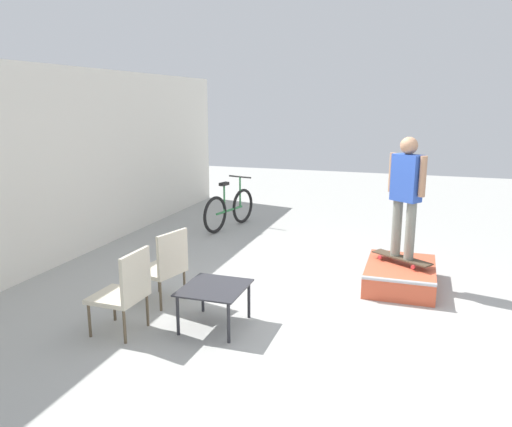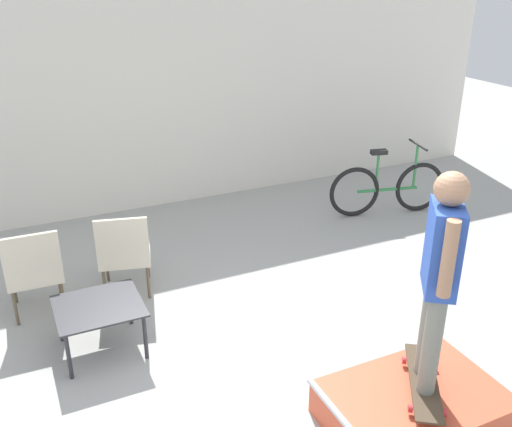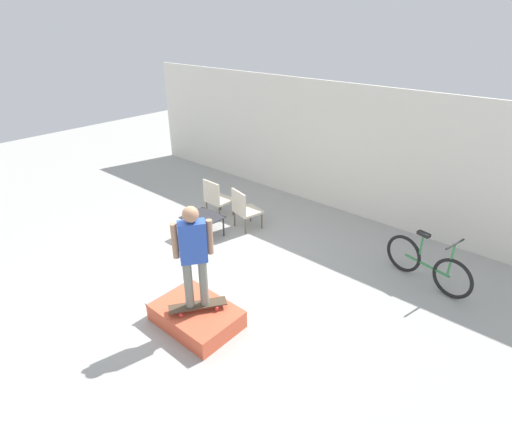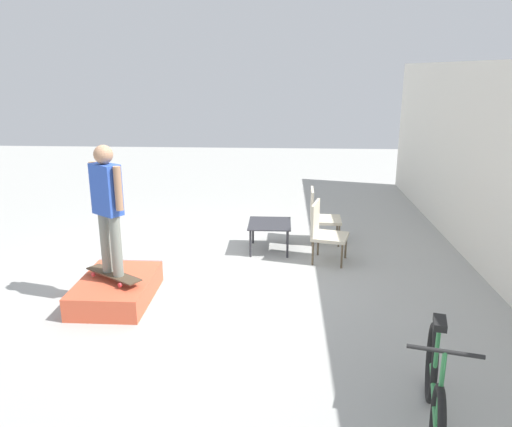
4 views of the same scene
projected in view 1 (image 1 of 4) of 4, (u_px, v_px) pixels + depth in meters
The scene contains 9 objects.
ground_plane at pixel (333, 305), 6.18m from camera, with size 24.00×24.00×0.00m, color #A8A8A3.
house_wall_back at pixel (39, 170), 7.16m from camera, with size 12.00×0.06×3.00m.
skate_ramp_box at pixel (400, 275), 6.80m from camera, with size 1.32×0.90×0.32m.
skateboard_on_ramp at pixel (401, 258), 6.81m from camera, with size 0.65×0.83×0.07m.
person_skater at pixel (406, 188), 6.60m from camera, with size 0.38×0.48×1.63m.
coffee_table at pixel (214, 292), 5.53m from camera, with size 0.75×0.69×0.47m.
patio_chair_left at pixel (125, 289), 5.35m from camera, with size 0.53×0.53×0.93m.
patio_chair_right at pixel (164, 264), 6.16m from camera, with size 0.63×0.63×0.93m.
bicycle at pixel (230, 209), 9.89m from camera, with size 1.64×0.57×0.99m.
Camera 1 is at (-5.78, -0.90, 2.48)m, focal length 35.00 mm.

